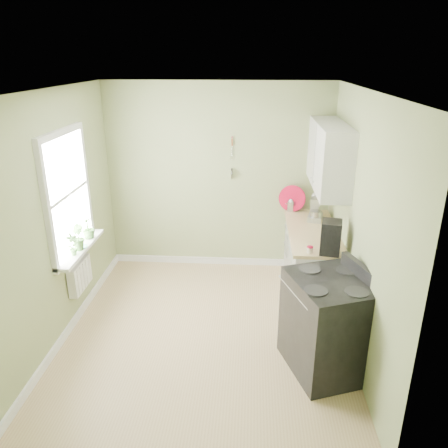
# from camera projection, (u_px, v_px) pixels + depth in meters

# --- Properties ---
(floor) EXTENTS (3.20, 3.60, 0.02)m
(floor) POSITION_uv_depth(u_px,v_px,m) (206.00, 332.00, 5.09)
(floor) COLOR tan
(floor) RESTS_ON ground
(ceiling) EXTENTS (3.20, 3.60, 0.02)m
(ceiling) POSITION_uv_depth(u_px,v_px,m) (202.00, 89.00, 4.10)
(ceiling) COLOR white
(ceiling) RESTS_ON wall_back
(wall_back) EXTENTS (3.20, 0.02, 2.70)m
(wall_back) POSITION_uv_depth(u_px,v_px,m) (218.00, 178.00, 6.28)
(wall_back) COLOR #96A16E
(wall_back) RESTS_ON floor
(wall_left) EXTENTS (0.02, 3.60, 2.70)m
(wall_left) POSITION_uv_depth(u_px,v_px,m) (56.00, 220.00, 4.69)
(wall_left) COLOR #96A16E
(wall_left) RESTS_ON floor
(wall_right) EXTENTS (0.02, 3.60, 2.70)m
(wall_right) POSITION_uv_depth(u_px,v_px,m) (360.00, 227.00, 4.50)
(wall_right) COLOR #96A16E
(wall_right) RESTS_ON floor
(base_cabinets) EXTENTS (0.60, 1.60, 0.87)m
(base_cabinets) POSITION_uv_depth(u_px,v_px,m) (311.00, 263.00, 5.78)
(base_cabinets) COLOR silver
(base_cabinets) RESTS_ON floor
(countertop) EXTENTS (0.64, 1.60, 0.04)m
(countertop) POSITION_uv_depth(u_px,v_px,m) (313.00, 231.00, 5.61)
(countertop) COLOR #CFB47F
(countertop) RESTS_ON base_cabinets
(upper_cabinets) EXTENTS (0.35, 1.40, 0.80)m
(upper_cabinets) POSITION_uv_depth(u_px,v_px,m) (329.00, 156.00, 5.35)
(upper_cabinets) COLOR silver
(upper_cabinets) RESTS_ON wall_right
(window) EXTENTS (0.06, 1.14, 1.44)m
(window) POSITION_uv_depth(u_px,v_px,m) (67.00, 194.00, 4.90)
(window) COLOR white
(window) RESTS_ON wall_left
(window_sill) EXTENTS (0.18, 1.14, 0.04)m
(window_sill) POSITION_uv_depth(u_px,v_px,m) (80.00, 249.00, 5.14)
(window_sill) COLOR white
(window_sill) RESTS_ON wall_left
(radiator) EXTENTS (0.12, 0.50, 0.35)m
(radiator) POSITION_uv_depth(u_px,v_px,m) (80.00, 275.00, 5.21)
(radiator) COLOR white
(radiator) RESTS_ON wall_left
(wall_utensils) EXTENTS (0.02, 0.14, 0.58)m
(wall_utensils) POSITION_uv_depth(u_px,v_px,m) (232.00, 165.00, 6.16)
(wall_utensils) COLOR #CFB47F
(wall_utensils) RESTS_ON wall_back
(stove) EXTENTS (0.97, 1.01, 1.13)m
(stove) POSITION_uv_depth(u_px,v_px,m) (328.00, 324.00, 4.33)
(stove) COLOR black
(stove) RESTS_ON floor
(stand_mixer) EXTENTS (0.24, 0.32, 0.36)m
(stand_mixer) POSITION_uv_depth(u_px,v_px,m) (316.00, 209.00, 5.90)
(stand_mixer) COLOR #B2B2B7
(stand_mixer) RESTS_ON countertop
(kettle) EXTENTS (0.18, 0.11, 0.19)m
(kettle) POSITION_uv_depth(u_px,v_px,m) (291.00, 205.00, 6.26)
(kettle) COLOR silver
(kettle) RESTS_ON countertop
(coffee_maker) EXTENTS (0.26, 0.28, 0.38)m
(coffee_maker) POSITION_uv_depth(u_px,v_px,m) (330.00, 238.00, 4.89)
(coffee_maker) COLOR black
(coffee_maker) RESTS_ON countertop
(red_tray) EXTENTS (0.38, 0.12, 0.38)m
(red_tray) POSITION_uv_depth(u_px,v_px,m) (292.00, 198.00, 6.22)
(red_tray) COLOR #AA0B2C
(red_tray) RESTS_ON countertop
(jar) EXTENTS (0.07, 0.07, 0.08)m
(jar) POSITION_uv_depth(u_px,v_px,m) (310.00, 249.00, 4.95)
(jar) COLOR beige
(jar) RESTS_ON countertop
(plant_a) EXTENTS (0.16, 0.17, 0.26)m
(plant_a) POSITION_uv_depth(u_px,v_px,m) (72.00, 245.00, 4.87)
(plant_a) COLOR #3A632B
(plant_a) RESTS_ON window_sill
(plant_b) EXTENTS (0.22, 0.22, 0.31)m
(plant_b) POSITION_uv_depth(u_px,v_px,m) (77.00, 237.00, 5.01)
(plant_b) COLOR #3A632B
(plant_b) RESTS_ON window_sill
(plant_c) EXTENTS (0.20, 0.20, 0.27)m
(plant_c) POSITION_uv_depth(u_px,v_px,m) (88.00, 228.00, 5.33)
(plant_c) COLOR #3A632B
(plant_c) RESTS_ON window_sill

